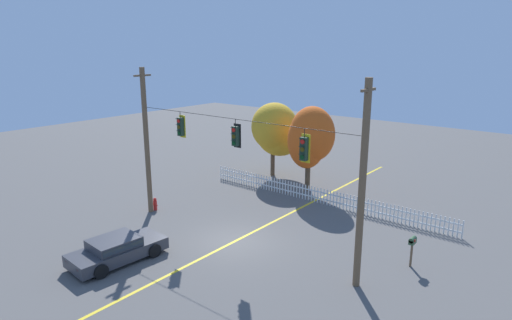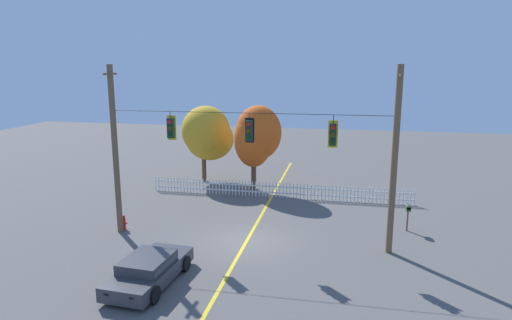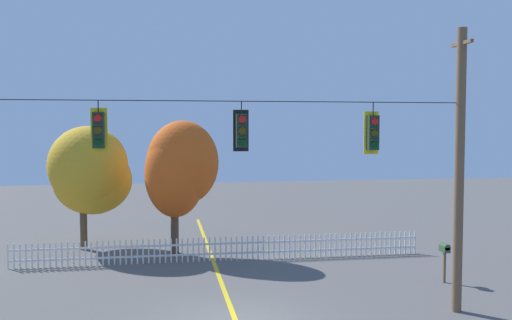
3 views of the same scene
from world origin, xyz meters
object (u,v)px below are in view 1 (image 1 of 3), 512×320
Objects in this scene: roadside_mailbox at (412,243)px; parked_car at (117,249)px; traffic_signal_westbound_side at (181,127)px; fire_hydrant at (155,204)px; traffic_signal_southbound_primary at (236,136)px; autumn_maple_near_fence at (277,131)px; traffic_signal_northbound_secondary at (304,149)px; autumn_maple_mid at (310,137)px.

parked_car is at bearing -143.46° from roadside_mailbox.
traffic_signal_westbound_side is 1.79× the size of fire_hydrant.
parked_car is (0.87, -4.88, -4.82)m from traffic_signal_westbound_side.
traffic_signal_southbound_primary is at bearing -0.00° from traffic_signal_westbound_side.
traffic_signal_southbound_primary is at bearing -63.28° from autumn_maple_near_fence.
traffic_signal_northbound_secondary is 1.06× the size of roadside_mailbox.
fire_hydrant is (-10.52, 0.30, -4.96)m from traffic_signal_northbound_secondary.
traffic_signal_southbound_primary is 3.79m from traffic_signal_northbound_secondary.
autumn_maple_near_fence is at bearing 116.72° from traffic_signal_southbound_primary.
autumn_maple_mid is 1.31× the size of parked_car.
traffic_signal_southbound_primary is 0.93× the size of traffic_signal_northbound_secondary.
traffic_signal_southbound_primary reaches higher than parked_car.
roadside_mailbox is (7.64, 2.95, -4.26)m from traffic_signal_southbound_primary.
traffic_signal_northbound_secondary reaches higher than autumn_maple_mid.
traffic_signal_westbound_side and traffic_signal_northbound_secondary have the same top height.
traffic_signal_westbound_side is 0.93× the size of traffic_signal_northbound_secondary.
traffic_signal_westbound_side reaches higher than autumn_maple_near_fence.
traffic_signal_westbound_side is 9.39m from autumn_maple_mid.
traffic_signal_southbound_primary is 7.45m from parked_car.
traffic_signal_northbound_secondary is at bearing -59.60° from autumn_maple_mid.
traffic_signal_westbound_side is at bearing -104.73° from autumn_maple_mid.
traffic_signal_westbound_side is at bearing -81.72° from autumn_maple_near_fence.
roadside_mailbox reaches higher than fire_hydrant.
traffic_signal_westbound_side reaches higher than roadside_mailbox.
parked_car is 13.17m from roadside_mailbox.
autumn_maple_mid reaches higher than fire_hydrant.
roadside_mailbox is at bearing 37.51° from traffic_signal_northbound_secondary.
fire_hydrant is at bearing -121.43° from autumn_maple_mid.
traffic_signal_southbound_primary is 9.23m from roadside_mailbox.
autumn_maple_mid is (-5.24, 8.94, -1.60)m from traffic_signal_northbound_secondary.
parked_car reaches higher than fire_hydrant.
parked_car is 3.14× the size of roadside_mailbox.
autumn_maple_mid is 11.19m from roadside_mailbox.
traffic_signal_southbound_primary reaches higher than autumn_maple_near_fence.
autumn_maple_near_fence is (-1.55, 10.63, -1.97)m from traffic_signal_westbound_side.
autumn_maple_near_fence is (-5.35, 10.63, -1.96)m from traffic_signal_southbound_primary.
traffic_signal_southbound_primary reaches higher than fire_hydrant.
traffic_signal_southbound_primary and traffic_signal_northbound_secondary have the same top height.
autumn_maple_near_fence is 1.26× the size of parked_car.
autumn_maple_mid is at bearing 99.25° from traffic_signal_southbound_primary.
roadside_mailbox is (3.85, 2.95, -4.20)m from traffic_signal_northbound_secondary.
parked_car is at bearing -79.94° from traffic_signal_westbound_side.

